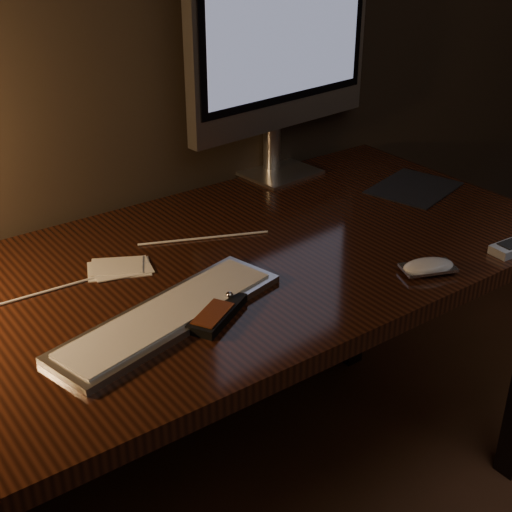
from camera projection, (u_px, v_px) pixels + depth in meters
desk at (197, 303)px, 1.59m from camera, size 1.60×0.75×0.75m
monitor at (282, 38)px, 1.78m from camera, size 0.58×0.19×0.61m
keyboard at (169, 315)px, 1.29m from camera, size 0.49×0.24×0.02m
mousepad at (414, 188)px, 1.85m from camera, size 0.26×0.23×0.00m
mouse at (428, 268)px, 1.45m from camera, size 0.12×0.09×0.02m
media_remote at (217, 313)px, 1.30m from camera, size 0.15×0.12×0.03m
papers at (119, 268)px, 1.46m from camera, size 0.15×0.13×0.01m
cable at (146, 261)px, 1.49m from camera, size 0.59×0.16×0.01m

